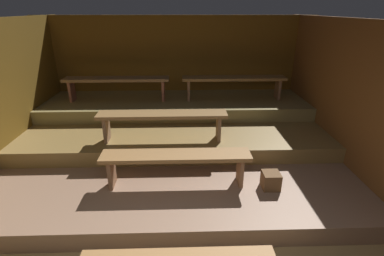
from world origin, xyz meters
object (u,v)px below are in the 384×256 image
Objects in this scene: bench_middle_center at (162,118)px; bench_lower_center at (176,159)px; bench_upper_left at (117,82)px; wooden_crate_lower at (271,180)px; bench_upper_right at (234,81)px.

bench_lower_center is at bearing -76.10° from bench_middle_center.
bench_upper_left reaches higher than bench_middle_center.
bench_upper_left is 3.53m from wooden_crate_lower.
wooden_crate_lower is (1.47, -1.04, -0.51)m from bench_middle_center.
bench_upper_right reaches higher than bench_lower_center.
bench_upper_left is at bearing 134.86° from wooden_crate_lower.
bench_lower_center is 0.95× the size of bench_upper_right.
bench_upper_right is at bearing 64.15° from bench_lower_center.
bench_lower_center is 2.65m from bench_upper_left.
bench_middle_center is (-0.22, 0.91, 0.25)m from bench_lower_center.
bench_upper_left is at bearing 180.00° from bench_upper_right.
bench_lower_center is 0.95× the size of bench_upper_left.
bench_lower_center is 8.72× the size of wooden_crate_lower.
bench_middle_center is at bearing -133.69° from bench_upper_right.
bench_upper_right is (1.35, 1.41, 0.24)m from bench_middle_center.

